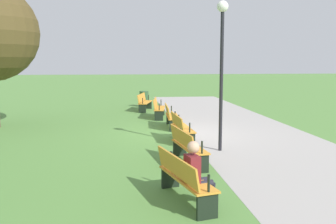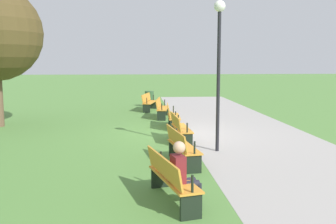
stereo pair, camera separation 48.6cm
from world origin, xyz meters
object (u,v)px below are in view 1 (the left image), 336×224
(bench_0, at_px, (144,102))
(bench_1, at_px, (158,108))
(bench_2, at_px, (171,116))
(bench_3, at_px, (181,127))
(bench_5, at_px, (183,177))
(lamp_post, at_px, (222,49))
(trash_bin, at_px, (144,99))
(bench_4, at_px, (187,146))
(person_seated, at_px, (197,172))

(bench_0, bearing_deg, bench_1, 25.06)
(bench_2, distance_m, bench_3, 2.61)
(bench_0, bearing_deg, bench_2, 22.28)
(bench_3, height_order, bench_5, same)
(bench_2, bearing_deg, bench_1, -171.66)
(lamp_post, relative_size, trash_bin, 4.80)
(bench_2, relative_size, bench_5, 0.98)
(bench_0, xyz_separation_m, bench_4, (10.38, 0.50, 0.00))
(bench_2, xyz_separation_m, bench_3, (2.61, 0.00, 0.00))
(bench_1, xyz_separation_m, bench_3, (5.21, 0.25, 0.00))
(trash_bin, bearing_deg, lamp_post, 8.49)
(bench_1, height_order, bench_5, same)
(bench_1, bearing_deg, bench_3, 11.15)
(bench_5, height_order, trash_bin, bench_5)
(lamp_post, bearing_deg, bench_1, -169.53)
(lamp_post, bearing_deg, bench_4, -42.62)
(bench_2, bearing_deg, bench_4, 0.01)
(bench_0, height_order, bench_2, same)
(person_seated, bearing_deg, bench_3, 160.22)
(bench_2, height_order, lamp_post, lamp_post)
(bench_1, distance_m, bench_3, 5.22)
(bench_0, height_order, trash_bin, bench_0)
(bench_1, height_order, person_seated, person_seated)
(bench_3, relative_size, bench_5, 0.98)
(bench_0, relative_size, bench_3, 1.02)
(bench_1, height_order, bench_2, same)
(bench_0, bearing_deg, bench_4, 16.73)
(bench_0, height_order, lamp_post, lamp_post)
(bench_0, relative_size, lamp_post, 0.44)
(bench_2, xyz_separation_m, lamp_post, (3.91, 0.95, 2.46))
(bench_1, distance_m, bench_2, 2.61)
(bench_3, distance_m, bench_5, 5.22)
(trash_bin, bearing_deg, bench_3, 4.00)
(bench_1, bearing_deg, trash_bin, -166.16)
(bench_0, height_order, bench_5, same)
(bench_3, distance_m, bench_4, 2.61)
(trash_bin, bearing_deg, bench_2, 5.50)
(bench_4, distance_m, lamp_post, 3.03)
(bench_4, distance_m, person_seated, 2.82)
(bench_2, bearing_deg, person_seated, -1.14)
(bench_0, distance_m, lamp_post, 9.55)
(bench_3, height_order, lamp_post, lamp_post)
(bench_5, bearing_deg, bench_3, 157.72)
(bench_2, relative_size, bench_4, 0.98)
(bench_5, distance_m, lamp_post, 4.89)
(bench_2, distance_m, trash_bin, 6.94)
(bench_3, bearing_deg, bench_2, 177.21)
(bench_2, xyz_separation_m, bench_5, (7.78, -0.76, 0.00))
(bench_5, xyz_separation_m, person_seated, (0.23, 0.21, 0.16))
(bench_4, xyz_separation_m, lamp_post, (-1.31, 1.20, 2.46))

